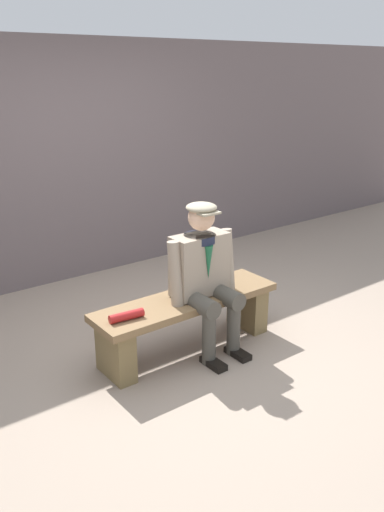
# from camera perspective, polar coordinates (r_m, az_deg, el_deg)

# --- Properties ---
(ground_plane) EXTENTS (30.00, 30.00, 0.00)m
(ground_plane) POSITION_cam_1_polar(r_m,az_deg,el_deg) (4.51, -0.52, -9.96)
(ground_plane) COLOR gray
(bench) EXTENTS (1.61, 0.44, 0.47)m
(bench) POSITION_cam_1_polar(r_m,az_deg,el_deg) (4.36, -0.54, -6.36)
(bench) COLOR brown
(bench) RESTS_ON ground
(seated_man) EXTENTS (0.64, 0.60, 1.24)m
(seated_man) POSITION_cam_1_polar(r_m,az_deg,el_deg) (4.24, 1.37, -1.72)
(seated_man) COLOR gray
(seated_man) RESTS_ON ground
(rolled_magazine) EXTENTS (0.27, 0.09, 0.07)m
(rolled_magazine) POSITION_cam_1_polar(r_m,az_deg,el_deg) (3.96, -7.08, -6.42)
(rolled_magazine) COLOR #B21E1E
(rolled_magazine) RESTS_ON bench
(stadium_wall) EXTENTS (12.00, 0.24, 2.54)m
(stadium_wall) POSITION_cam_1_polar(r_m,az_deg,el_deg) (5.90, -13.49, 9.77)
(stadium_wall) COLOR #635758
(stadium_wall) RESTS_ON ground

